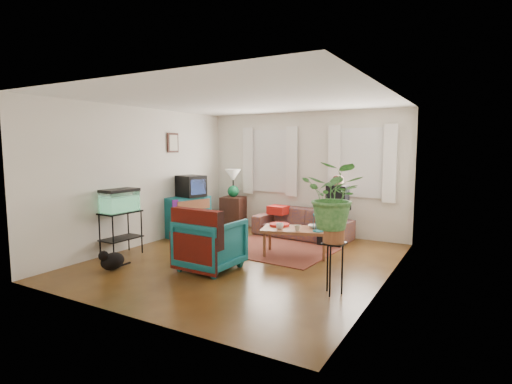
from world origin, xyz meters
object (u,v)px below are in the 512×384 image
Objects in this scene: armchair at (211,241)px; coffee_table at (296,242)px; dresser at (187,216)px; aquarium_stand at (121,234)px; plant_stand at (333,268)px; side_table at (233,212)px; sofa at (302,219)px.

coffee_table is at bearing -118.93° from armchair.
dresser is 0.81× the size of coffee_table.
dresser is at bearing 91.90° from aquarium_stand.
aquarium_stand is at bearing -179.27° from plant_stand.
armchair is (1.78, -1.62, 0.02)m from dresser.
dresser is 1.38× the size of plant_stand.
plant_stand is at bearing 179.73° from armchair.
side_table is at bearing -61.00° from armchair.
side_table is 1.07× the size of plant_stand.
aquarium_stand is at bearing 6.75° from armchair.
side_table is (-1.81, 0.18, -0.04)m from sofa.
coffee_table is (2.26, -1.52, -0.12)m from side_table.
plant_stand is (3.77, 0.05, -0.05)m from aquarium_stand.
aquarium_stand is at bearing -96.63° from side_table.
sofa reaches higher than aquarium_stand.
dresser is (-0.34, -1.25, 0.06)m from side_table.
sofa is 3.55m from aquarium_stand.
aquarium_stand is at bearing -75.42° from dresser.
coffee_table is (2.60, -0.27, -0.18)m from dresser.
plant_stand is (1.98, -0.09, -0.10)m from armchair.
sofa is 3.21m from plant_stand.
dresser is at bearing -105.22° from side_table.
armchair reaches higher than aquarium_stand.
side_table is 2.73m from coffee_table.
dresser is (-2.15, -1.07, 0.02)m from sofa.
sofa is at bearing -95.40° from armchair.
dresser is 1.76m from aquarium_stand.
plant_stand is (3.42, -2.96, -0.02)m from side_table.
coffee_table is 1.85m from plant_stand.
dresser reaches higher than side_table.
dresser is 4.13m from plant_stand.
dresser is at bearing 155.51° from plant_stand.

